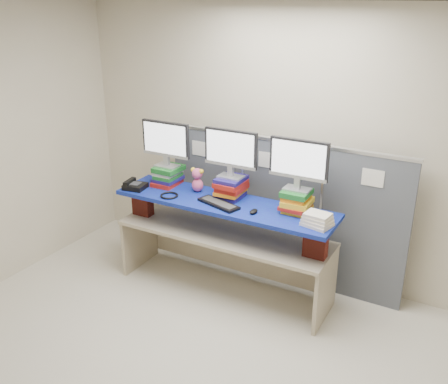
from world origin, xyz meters
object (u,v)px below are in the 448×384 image
Objects in this scene: monitor_right at (299,162)px; blue_board at (224,204)px; keyboard at (219,204)px; monitor_left at (166,141)px; desk at (224,243)px; monitor_center at (231,151)px; desk_phone at (134,186)px.

blue_board is at bearing -170.28° from monitor_right.
keyboard reaches higher than blue_board.
monitor_left is 0.89m from keyboard.
blue_board reaches higher than desk.
monitor_center reaches higher than keyboard.
desk_phone is (-0.98, -0.28, -0.45)m from monitor_center.
desk_phone is (-0.23, -0.26, -0.44)m from monitor_left.
monitor_right reaches higher than blue_board.
keyboard is (-0.00, -0.10, 0.03)m from blue_board.
desk is 4.66× the size of keyboard.
desk is 9.07× the size of desk_phone.
monitor_center is at bearing 86.35° from desk.
monitor_right is (1.43, 0.03, 0.01)m from monitor_left.
blue_board is 0.52m from monitor_center.
monitor_left is 1.43m from monitor_right.
desk is 0.94m from monitor_center.
keyboard is at bearing -162.81° from monitor_right.
monitor_center reaches higher than desk_phone.
monitor_right reaches higher than desk_phone.
monitor_center is at bearing 180.00° from monitor_right.
monitor_left is at bearing 180.00° from monitor_right.
monitor_left is at bearing 180.00° from monitor_center.
desk is 1.10m from desk_phone.
monitor_left reaches higher than keyboard.
monitor_right is 0.87m from keyboard.
blue_board is 0.10m from keyboard.
desk_phone is at bearing -165.22° from monitor_center.
monitor_left is 2.27× the size of desk_phone.
monitor_center is 2.27× the size of desk_phone.
desk is at bearing 0.00° from blue_board.
blue_board is at bearing -9.07° from monitor_left.
monitor_left is (-0.74, 0.11, 0.49)m from blue_board.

